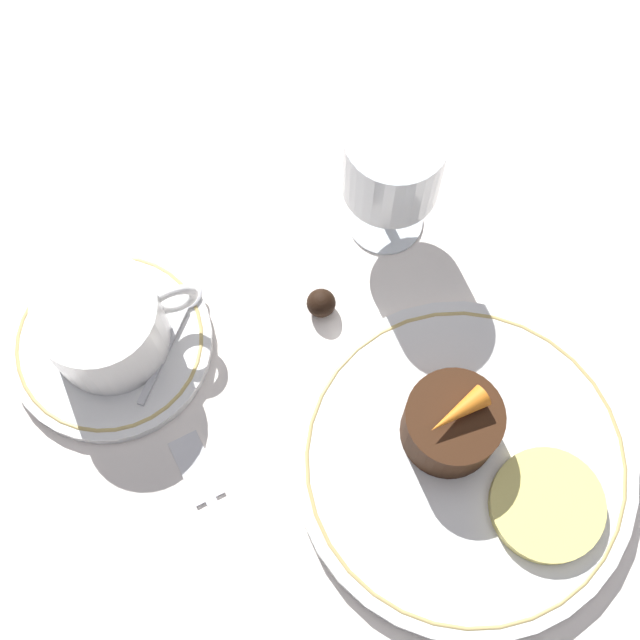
# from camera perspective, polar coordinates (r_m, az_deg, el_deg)

# --- Properties ---
(ground_plane) EXTENTS (3.00, 3.00, 0.00)m
(ground_plane) POSITION_cam_1_polar(r_m,az_deg,el_deg) (0.65, 10.13, -7.58)
(ground_plane) COLOR white
(dinner_plate) EXTENTS (0.24, 0.24, 0.01)m
(dinner_plate) POSITION_cam_1_polar(r_m,az_deg,el_deg) (0.64, 9.23, -9.00)
(dinner_plate) COLOR white
(dinner_plate) RESTS_ON ground_plane
(saucer) EXTENTS (0.15, 0.15, 0.01)m
(saucer) POSITION_cam_1_polar(r_m,az_deg,el_deg) (0.68, -13.25, -1.42)
(saucer) COLOR white
(saucer) RESTS_ON ground_plane
(coffee_cup) EXTENTS (0.11, 0.09, 0.06)m
(coffee_cup) POSITION_cam_1_polar(r_m,az_deg,el_deg) (0.64, -13.69, -0.20)
(coffee_cup) COLOR white
(coffee_cup) RESTS_ON saucer
(spoon) EXTENTS (0.07, 0.08, 0.00)m
(spoon) POSITION_cam_1_polar(r_m,az_deg,el_deg) (0.66, -9.18, -0.47)
(spoon) COLOR silver
(spoon) RESTS_ON saucer
(wine_glass) EXTENTS (0.07, 0.07, 0.12)m
(wine_glass) POSITION_cam_1_polar(r_m,az_deg,el_deg) (0.64, 4.90, 9.73)
(wine_glass) COLOR silver
(wine_glass) RESTS_ON ground_plane
(fork) EXTENTS (0.04, 0.18, 0.01)m
(fork) POSITION_cam_1_polar(r_m,az_deg,el_deg) (0.63, -6.24, -12.94)
(fork) COLOR silver
(fork) RESTS_ON ground_plane
(dessert_cake) EXTENTS (0.07, 0.07, 0.04)m
(dessert_cake) POSITION_cam_1_polar(r_m,az_deg,el_deg) (0.62, 8.40, -6.61)
(dessert_cake) COLOR #381E0F
(dessert_cake) RESTS_ON dinner_plate
(carrot_garnish) EXTENTS (0.05, 0.03, 0.02)m
(carrot_garnish) POSITION_cam_1_polar(r_m,az_deg,el_deg) (0.59, 8.80, -5.88)
(carrot_garnish) COLOR orange
(carrot_garnish) RESTS_ON dessert_cake
(pineapple_slice) EXTENTS (0.08, 0.08, 0.01)m
(pineapple_slice) POSITION_cam_1_polar(r_m,az_deg,el_deg) (0.63, 14.32, -11.41)
(pineapple_slice) COLOR #EFE075
(pineapple_slice) RESTS_ON dinner_plate
(chocolate_truffle) EXTENTS (0.02, 0.02, 0.02)m
(chocolate_truffle) POSITION_cam_1_polar(r_m,az_deg,el_deg) (0.66, 0.07, 1.09)
(chocolate_truffle) COLOR black
(chocolate_truffle) RESTS_ON ground_plane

